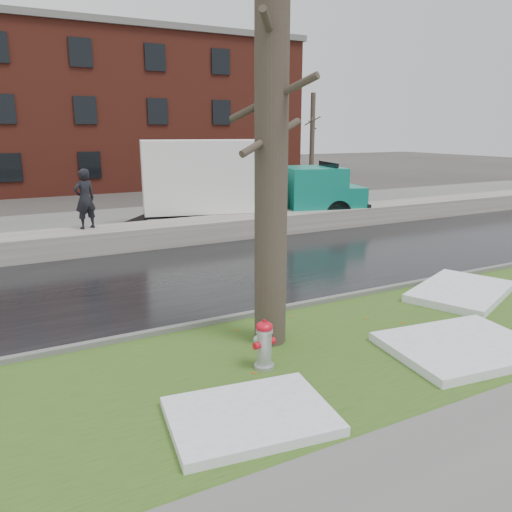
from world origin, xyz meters
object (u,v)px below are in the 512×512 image
fire_hydrant (264,342)px  worker (85,199)px  box_truck (240,182)px  tree (271,142)px

fire_hydrant → worker: bearing=85.7°
worker → box_truck: bearing=173.2°
fire_hydrant → box_truck: bearing=55.3°
box_truck → tree: bearing=-99.3°
tree → box_truck: size_ratio=0.69×
fire_hydrant → tree: size_ratio=0.12×
tree → worker: size_ratio=3.75×
box_truck → worker: box_truck is taller
fire_hydrant → tree: (0.63, 0.93, 3.23)m
fire_hydrant → worker: 10.31m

